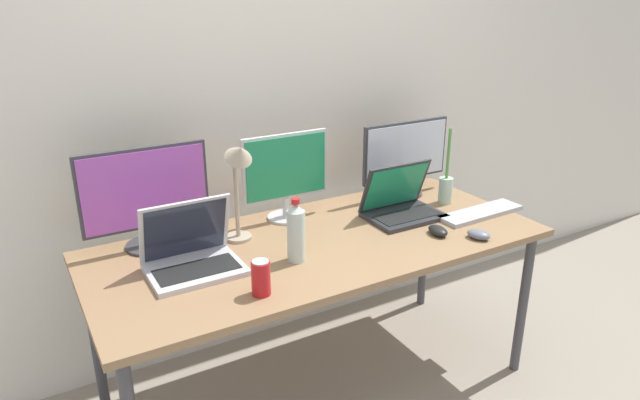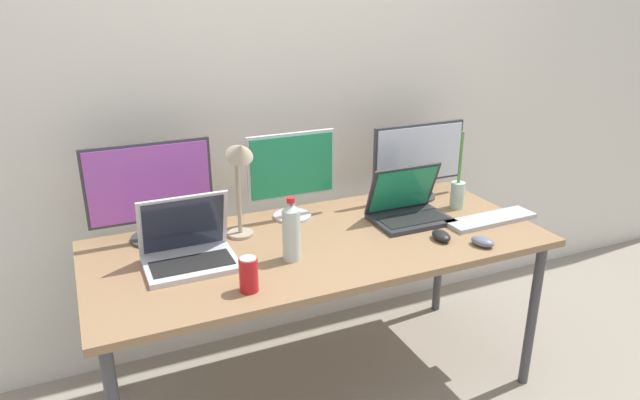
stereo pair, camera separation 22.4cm
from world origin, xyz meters
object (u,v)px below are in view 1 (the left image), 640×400
at_px(mouse_by_keyboard, 479,234).
at_px(bamboo_vase, 446,187).
at_px(work_desk, 320,252).
at_px(desk_lamp, 239,173).
at_px(soda_can_near_keyboard, 261,278).
at_px(mouse_by_laptop, 438,231).
at_px(keyboard_main, 481,213).
at_px(water_bottle, 296,233).
at_px(laptop_secondary, 401,204).
at_px(monitor_right, 405,156).
at_px(laptop_silver, 192,254).
at_px(monitor_center, 286,173).
at_px(monitor_left, 146,195).

relative_size(mouse_by_keyboard, bamboo_vase, 0.27).
xyz_separation_m(work_desk, desk_lamp, (-0.28, 0.14, 0.35)).
bearing_deg(soda_can_near_keyboard, mouse_by_laptop, 5.26).
xyz_separation_m(keyboard_main, water_bottle, (-0.95, 0.01, 0.11)).
bearing_deg(soda_can_near_keyboard, laptop_secondary, 21.08).
relative_size(laptop_secondary, soda_can_near_keyboard, 2.70).
bearing_deg(bamboo_vase, laptop_secondary, -174.21).
height_order(monitor_right, laptop_silver, monitor_right).
bearing_deg(keyboard_main, laptop_secondary, 150.26).
bearing_deg(monitor_center, mouse_by_keyboard, -45.18).
bearing_deg(monitor_center, soda_can_near_keyboard, -124.21).
distance_m(monitor_right, soda_can_near_keyboard, 1.18).
xyz_separation_m(monitor_right, mouse_by_laptop, (-0.18, -0.47, -0.18)).
relative_size(laptop_silver, desk_lamp, 0.77).
distance_m(laptop_secondary, desk_lamp, 0.78).
xyz_separation_m(monitor_left, water_bottle, (0.45, -0.40, -0.10)).
bearing_deg(keyboard_main, mouse_by_keyboard, -138.42).
bearing_deg(mouse_by_laptop, work_desk, 163.29).
distance_m(monitor_left, monitor_center, 0.61).
bearing_deg(work_desk, mouse_by_laptop, -23.20).
bearing_deg(mouse_by_keyboard, monitor_center, 113.20).
relative_size(monitor_left, keyboard_main, 1.16).
relative_size(work_desk, mouse_by_keyboard, 18.94).
xyz_separation_m(monitor_right, keyboard_main, (0.14, -0.40, -0.19)).
bearing_deg(desk_lamp, monitor_center, 27.09).
height_order(water_bottle, bamboo_vase, bamboo_vase).
distance_m(laptop_secondary, keyboard_main, 0.38).
bearing_deg(monitor_center, laptop_secondary, -26.76).
distance_m(monitor_center, laptop_secondary, 0.54).
relative_size(mouse_by_laptop, bamboo_vase, 0.28).
distance_m(mouse_by_laptop, bamboo_vase, 0.40).
bearing_deg(soda_can_near_keyboard, mouse_by_keyboard, -2.19).
relative_size(laptop_silver, mouse_by_keyboard, 3.43).
bearing_deg(mouse_by_keyboard, desk_lamp, 130.58).
bearing_deg(work_desk, keyboard_main, -9.10).
distance_m(bamboo_vase, desk_lamp, 1.06).
distance_m(laptop_silver, mouse_by_laptop, 1.02).
height_order(laptop_silver, mouse_by_keyboard, laptop_silver).
distance_m(work_desk, keyboard_main, 0.79).
bearing_deg(monitor_center, mouse_by_laptop, -45.47).
distance_m(monitor_center, laptop_silver, 0.61).
height_order(soda_can_near_keyboard, bamboo_vase, bamboo_vase).
relative_size(keyboard_main, bamboo_vase, 1.17).
bearing_deg(monitor_right, desk_lamp, -171.96).
relative_size(monitor_center, keyboard_main, 0.94).
distance_m(keyboard_main, soda_can_near_keyboard, 1.19).
relative_size(monitor_center, desk_lamp, 0.92).
bearing_deg(laptop_secondary, keyboard_main, -27.93).
bearing_deg(laptop_secondary, monitor_left, 167.23).
distance_m(monitor_center, desk_lamp, 0.32).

